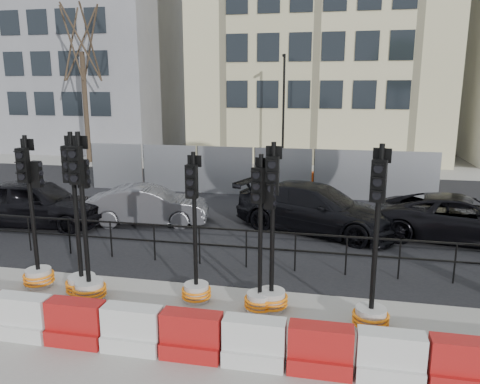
% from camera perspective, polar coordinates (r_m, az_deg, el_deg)
% --- Properties ---
extents(ground, '(120.00, 120.00, 0.00)m').
position_cam_1_polar(ground, '(10.97, -6.73, -11.05)').
color(ground, '#51514C').
rests_on(ground, ground).
extents(sidewalk_near, '(40.00, 6.00, 0.02)m').
position_cam_1_polar(sidewalk_near, '(8.50, -13.41, -18.83)').
color(sidewalk_near, gray).
rests_on(sidewalk_near, ground).
extents(road, '(40.00, 14.00, 0.03)m').
position_cam_1_polar(road, '(17.39, 0.50, -1.87)').
color(road, black).
rests_on(road, ground).
extents(sidewalk_far, '(40.00, 4.00, 0.02)m').
position_cam_1_polar(sidewalk_far, '(26.08, 4.33, 3.04)').
color(sidewalk_far, gray).
rests_on(sidewalk_far, ground).
extents(building_grey, '(11.00, 9.06, 14.00)m').
position_cam_1_polar(building_grey, '(35.99, -17.77, 16.34)').
color(building_grey, gray).
rests_on(building_grey, ground).
extents(building_cream, '(15.00, 10.06, 18.00)m').
position_cam_1_polar(building_cream, '(31.84, 9.93, 20.90)').
color(building_cream, beige).
rests_on(building_cream, ground).
extents(kerb_railing, '(18.00, 0.04, 1.00)m').
position_cam_1_polar(kerb_railing, '(11.79, -4.98, -5.70)').
color(kerb_railing, black).
rests_on(kerb_railing, ground).
extents(heras_fencing, '(14.33, 1.72, 2.00)m').
position_cam_1_polar(heras_fencing, '(19.91, 3.70, 1.88)').
color(heras_fencing, '#9799A0').
rests_on(heras_fencing, ground).
extents(lamp_post_far, '(0.12, 0.56, 6.00)m').
position_cam_1_polar(lamp_post_far, '(24.67, 5.31, 9.98)').
color(lamp_post_far, black).
rests_on(lamp_post_far, ground).
extents(tree_bare_far, '(2.00, 2.00, 9.00)m').
position_cam_1_polar(tree_bare_far, '(28.86, -18.79, 16.60)').
color(tree_bare_far, '#473828').
rests_on(tree_bare_far, ground).
extents(barrier_row, '(15.70, 0.50, 0.80)m').
position_cam_1_polar(barrier_row, '(8.48, -12.95, -16.12)').
color(barrier_row, '#B6230E').
rests_on(barrier_row, ground).
extents(traffic_signal_b, '(0.67, 0.67, 3.41)m').
position_cam_1_polar(traffic_signal_b, '(11.39, -23.58, -6.76)').
color(traffic_signal_b, beige).
rests_on(traffic_signal_b, ground).
extents(traffic_signal_c, '(0.70, 0.70, 3.55)m').
position_cam_1_polar(traffic_signal_c, '(10.32, -18.11, -8.78)').
color(traffic_signal_c, beige).
rests_on(traffic_signal_c, ground).
extents(traffic_signal_d, '(0.69, 0.69, 3.52)m').
position_cam_1_polar(traffic_signal_d, '(10.61, -18.90, -7.63)').
color(traffic_signal_d, beige).
rests_on(traffic_signal_d, ground).
extents(traffic_signal_e, '(0.62, 0.62, 3.16)m').
position_cam_1_polar(traffic_signal_e, '(9.87, -5.44, -9.70)').
color(traffic_signal_e, beige).
rests_on(traffic_signal_e, ground).
extents(traffic_signal_f, '(0.63, 0.63, 3.18)m').
position_cam_1_polar(traffic_signal_f, '(9.38, 2.47, -10.18)').
color(traffic_signal_f, beige).
rests_on(traffic_signal_f, ground).
extents(traffic_signal_g, '(0.67, 0.67, 3.40)m').
position_cam_1_polar(traffic_signal_g, '(9.47, 3.86, -10.33)').
color(traffic_signal_g, beige).
rests_on(traffic_signal_g, ground).
extents(traffic_signal_h, '(0.68, 0.68, 3.46)m').
position_cam_1_polar(traffic_signal_h, '(9.07, 15.80, -11.81)').
color(traffic_signal_h, beige).
rests_on(traffic_signal_h, ground).
extents(car_a, '(2.45, 4.79, 1.55)m').
position_cam_1_polar(car_a, '(16.33, -23.67, -1.20)').
color(car_a, black).
rests_on(car_a, ground).
extents(car_b, '(2.73, 4.31, 1.26)m').
position_cam_1_polar(car_b, '(15.48, -11.10, -1.61)').
color(car_b, '#48494D').
rests_on(car_b, ground).
extents(car_c, '(5.33, 6.39, 1.47)m').
position_cam_1_polar(car_c, '(14.60, 9.25, -1.99)').
color(car_c, black).
rests_on(car_c, ground).
extents(car_d, '(3.78, 5.50, 1.33)m').
position_cam_1_polar(car_d, '(15.01, 25.49, -2.96)').
color(car_d, black).
rests_on(car_d, ground).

